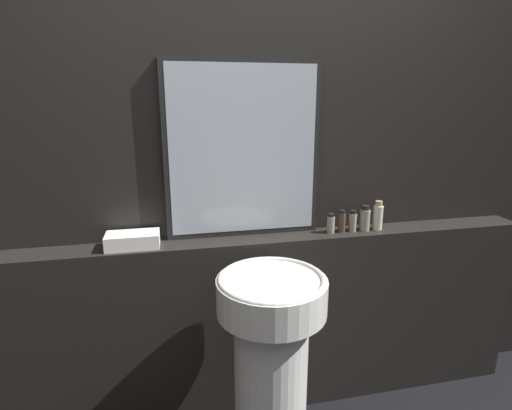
# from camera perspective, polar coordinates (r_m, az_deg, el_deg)

# --- Properties ---
(wall_back) EXTENTS (8.00, 0.06, 2.50)m
(wall_back) POSITION_cam_1_polar(r_m,az_deg,el_deg) (1.99, -1.40, 4.47)
(wall_back) COLOR black
(wall_back) RESTS_ON ground_plane
(vanity_counter) EXTENTS (2.97, 0.17, 0.95)m
(vanity_counter) POSITION_cam_1_polar(r_m,az_deg,el_deg) (2.16, -0.65, -16.76)
(vanity_counter) COLOR black
(vanity_counter) RESTS_ON ground_plane
(pedestal_sink) EXTENTS (0.45, 0.45, 0.92)m
(pedestal_sink) POSITION_cam_1_polar(r_m,az_deg,el_deg) (1.82, 2.14, -21.50)
(pedestal_sink) COLOR silver
(pedestal_sink) RESTS_ON ground_plane
(mirror) EXTENTS (0.75, 0.03, 0.84)m
(mirror) POSITION_cam_1_polar(r_m,az_deg,el_deg) (1.92, -1.81, 7.78)
(mirror) COLOR black
(mirror) RESTS_ON vanity_counter
(towel_stack) EXTENTS (0.24, 0.13, 0.07)m
(towel_stack) POSITION_cam_1_polar(r_m,az_deg,el_deg) (1.92, -17.19, -4.81)
(towel_stack) COLOR white
(towel_stack) RESTS_ON vanity_counter
(shampoo_bottle) EXTENTS (0.04, 0.04, 0.10)m
(shampoo_bottle) POSITION_cam_1_polar(r_m,az_deg,el_deg) (2.06, 10.64, -2.67)
(shampoo_bottle) COLOR gray
(shampoo_bottle) RESTS_ON vanity_counter
(conditioner_bottle) EXTENTS (0.04, 0.04, 0.12)m
(conditioner_bottle) POSITION_cam_1_polar(r_m,az_deg,el_deg) (2.08, 12.16, -2.37)
(conditioner_bottle) COLOR #4C3823
(conditioner_bottle) RESTS_ON vanity_counter
(lotion_bottle) EXTENTS (0.04, 0.04, 0.11)m
(lotion_bottle) POSITION_cam_1_polar(r_m,az_deg,el_deg) (2.10, 13.64, -2.31)
(lotion_bottle) COLOR gray
(lotion_bottle) RESTS_ON vanity_counter
(body_wash_bottle) EXTENTS (0.05, 0.05, 0.13)m
(body_wash_bottle) POSITION_cam_1_polar(r_m,az_deg,el_deg) (2.13, 15.29, -1.93)
(body_wash_bottle) COLOR gray
(body_wash_bottle) RESTS_ON vanity_counter
(hand_soap_bottle) EXTENTS (0.05, 0.05, 0.15)m
(hand_soap_bottle) POSITION_cam_1_polar(r_m,az_deg,el_deg) (2.16, 17.01, -1.56)
(hand_soap_bottle) COLOR beige
(hand_soap_bottle) RESTS_ON vanity_counter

